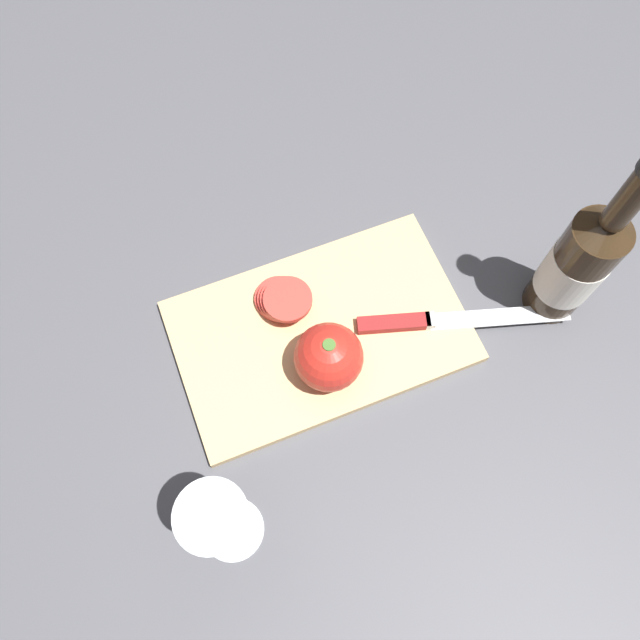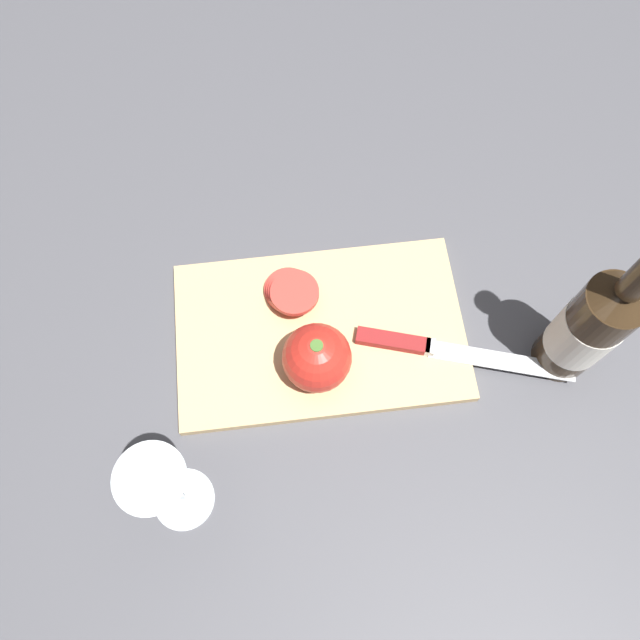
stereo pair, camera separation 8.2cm
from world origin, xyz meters
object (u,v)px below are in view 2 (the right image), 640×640
object	(u,v)px
wine_bottle	(590,326)
whole_tomato	(317,358)
wine_glass	(162,486)
knife	(420,346)
tomato_slice_stack_near	(291,291)

from	to	relation	value
wine_bottle	whole_tomato	bearing A→B (deg)	-2.91
wine_bottle	wine_glass	distance (m)	0.53
knife	tomato_slice_stack_near	distance (m)	0.19
knife	tomato_slice_stack_near	xyz separation A→B (m)	(0.16, -0.10, 0.01)
wine_glass	whole_tomato	distance (m)	0.24
whole_tomato	knife	world-z (taller)	whole_tomato
wine_bottle	whole_tomato	xyz separation A→B (m)	(0.33, -0.02, -0.05)
wine_glass	whole_tomato	world-z (taller)	wine_glass
wine_bottle	wine_glass	world-z (taller)	wine_bottle
wine_glass	tomato_slice_stack_near	xyz separation A→B (m)	(-0.16, -0.25, -0.09)
wine_bottle	tomato_slice_stack_near	size ratio (longest dim) A/B	3.78
wine_glass	whole_tomato	bearing A→B (deg)	-141.64
wine_bottle	wine_glass	size ratio (longest dim) A/B	1.81
tomato_slice_stack_near	wine_bottle	bearing A→B (deg)	160.28
wine_bottle	knife	bearing A→B (deg)	-9.20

